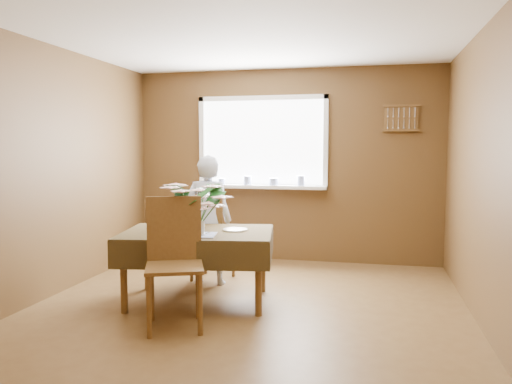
% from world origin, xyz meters
% --- Properties ---
extents(floor, '(4.50, 4.50, 0.00)m').
position_xyz_m(floor, '(0.00, 0.00, 0.00)').
color(floor, brown).
rests_on(floor, ground).
extents(ceiling, '(4.50, 4.50, 0.00)m').
position_xyz_m(ceiling, '(0.00, 0.00, 2.50)').
color(ceiling, white).
rests_on(ceiling, wall_back).
extents(wall_back, '(4.00, 0.00, 4.00)m').
position_xyz_m(wall_back, '(0.00, 2.25, 1.25)').
color(wall_back, brown).
rests_on(wall_back, floor).
extents(wall_front, '(4.00, 0.00, 4.00)m').
position_xyz_m(wall_front, '(0.00, -2.25, 1.25)').
color(wall_front, brown).
rests_on(wall_front, floor).
extents(wall_left, '(0.00, 4.50, 4.50)m').
position_xyz_m(wall_left, '(-2.00, 0.00, 1.25)').
color(wall_left, brown).
rests_on(wall_left, floor).
extents(wall_right, '(0.00, 4.50, 4.50)m').
position_xyz_m(wall_right, '(2.00, 0.00, 1.25)').
color(wall_right, brown).
rests_on(wall_right, floor).
extents(window_assembly, '(1.72, 0.20, 1.22)m').
position_xyz_m(window_assembly, '(-0.29, 2.20, 1.36)').
color(window_assembly, white).
rests_on(window_assembly, wall_back).
extents(spoon_rack, '(0.44, 0.05, 0.33)m').
position_xyz_m(spoon_rack, '(1.45, 2.22, 1.85)').
color(spoon_rack, brown).
rests_on(spoon_rack, wall_back).
extents(dining_table, '(1.56, 1.18, 0.69)m').
position_xyz_m(dining_table, '(-0.51, 0.27, 0.61)').
color(dining_table, brown).
rests_on(dining_table, floor).
extents(chair_far, '(0.47, 0.47, 0.97)m').
position_xyz_m(chair_far, '(-0.64, 1.02, 0.53)').
color(chair_far, brown).
rests_on(chair_far, floor).
extents(chair_near, '(0.60, 0.60, 1.07)m').
position_xyz_m(chair_near, '(-0.49, -0.36, 0.58)').
color(chair_near, brown).
rests_on(chair_near, floor).
extents(seated_woman, '(0.53, 0.36, 1.41)m').
position_xyz_m(seated_woman, '(-0.62, 0.91, 0.70)').
color(seated_woman, white).
rests_on(seated_woman, floor).
extents(flower_bouquet, '(0.56, 0.56, 0.48)m').
position_xyz_m(flower_bouquet, '(-0.42, 0.04, 1.00)').
color(flower_bouquet, white).
rests_on(flower_bouquet, dining_table).
extents(side_plate, '(0.33, 0.33, 0.01)m').
position_xyz_m(side_plate, '(-0.17, 0.40, 0.69)').
color(side_plate, white).
rests_on(side_plate, dining_table).
extents(table_knife, '(0.05, 0.23, 0.00)m').
position_xyz_m(table_knife, '(-0.37, 0.09, 0.70)').
color(table_knife, silver).
rests_on(table_knife, dining_table).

